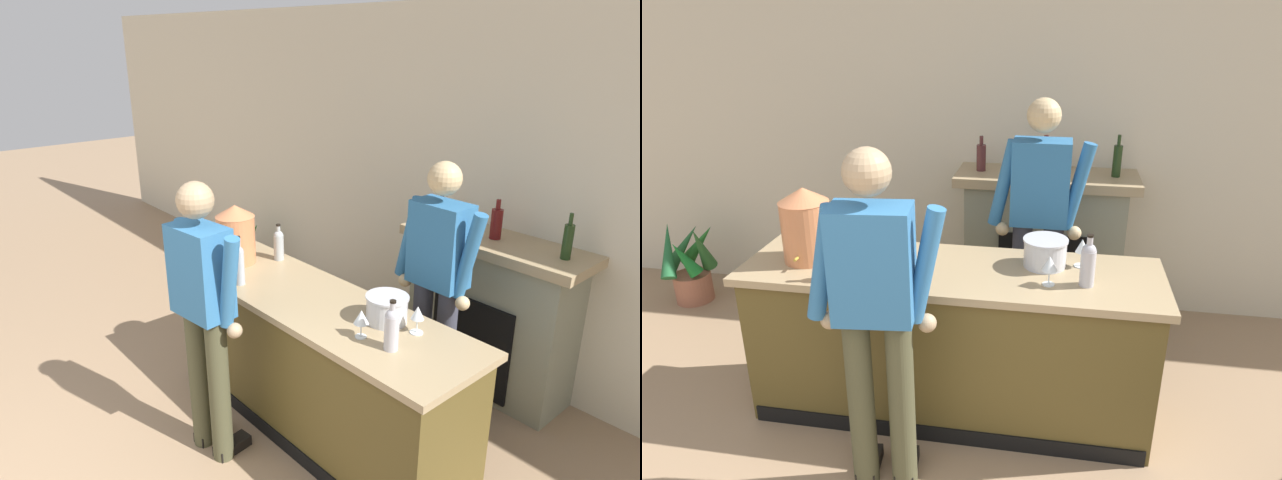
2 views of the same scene
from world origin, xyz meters
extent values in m
cube|color=beige|center=(0.00, 3.94, 1.38)|extent=(12.00, 0.07, 2.75)
cube|color=brown|center=(0.01, 2.38, 0.45)|extent=(2.27, 0.62, 0.90)
cube|color=tan|center=(0.01, 2.38, 0.92)|extent=(2.34, 0.69, 0.04)
cube|color=black|center=(0.01, 2.06, 0.05)|extent=(2.23, 0.01, 0.10)
cube|color=gray|center=(0.49, 3.68, 0.55)|extent=(1.17, 0.44, 1.10)
cube|color=black|center=(0.49, 3.45, 0.41)|extent=(0.64, 0.02, 0.70)
cube|color=tan|center=(0.49, 3.66, 1.13)|extent=(1.33, 0.52, 0.07)
cylinder|color=#4E2526|center=(0.00, 3.66, 1.26)|extent=(0.07, 0.07, 0.19)
cylinder|color=#4E2526|center=(0.00, 3.66, 1.39)|extent=(0.03, 0.03, 0.06)
cylinder|color=#5E1515|center=(0.47, 3.66, 1.27)|extent=(0.08, 0.08, 0.21)
cylinder|color=#5E1515|center=(0.47, 3.66, 1.41)|extent=(0.03, 0.03, 0.07)
cylinder|color=#203617|center=(0.98, 3.66, 1.28)|extent=(0.06, 0.06, 0.23)
cylinder|color=#203617|center=(0.98, 3.66, 1.43)|extent=(0.02, 0.02, 0.08)
cylinder|color=#9E5E46|center=(-2.39, 3.39, 0.12)|extent=(0.30, 0.30, 0.24)
cylinder|color=#332319|center=(-2.39, 3.39, 0.23)|extent=(0.27, 0.27, 0.02)
cone|color=#285C29|center=(-2.26, 3.41, 0.47)|extent=(0.16, 0.30, 0.43)
cone|color=#267029|center=(-2.37, 3.53, 0.46)|extent=(0.41, 0.17, 0.43)
cone|color=#235B2E|center=(-2.48, 3.47, 0.44)|extent=(0.32, 0.35, 0.40)
cone|color=#226234|center=(-2.51, 3.34, 0.47)|extent=(0.27, 0.39, 0.44)
cone|color=#196F28|center=(-2.35, 3.31, 0.42)|extent=(0.28, 0.20, 0.33)
cylinder|color=#48472F|center=(-0.11, 1.75, 0.48)|extent=(0.13, 0.13, 0.97)
cube|color=black|center=(-0.12, 1.82, 0.04)|extent=(0.13, 0.25, 0.07)
cylinder|color=#48472F|center=(-0.31, 1.73, 0.48)|extent=(0.13, 0.13, 0.97)
cube|color=black|center=(-0.32, 1.80, 0.04)|extent=(0.13, 0.25, 0.07)
cube|color=teal|center=(-0.21, 1.74, 1.24)|extent=(0.38, 0.26, 0.54)
cylinder|color=teal|center=(0.02, 1.78, 1.23)|extent=(0.20, 0.08, 0.57)
sphere|color=tan|center=(0.01, 1.80, 0.93)|extent=(0.09, 0.09, 0.09)
cylinder|color=teal|center=(-0.44, 1.73, 1.23)|extent=(0.20, 0.08, 0.57)
sphere|color=tan|center=(-0.44, 1.75, 0.93)|extent=(0.09, 0.09, 0.09)
sphere|color=tan|center=(-0.21, 1.74, 1.66)|extent=(0.21, 0.21, 0.21)
cylinder|color=#393B49|center=(0.37, 3.04, 0.50)|extent=(0.13, 0.13, 1.00)
cube|color=black|center=(0.37, 2.97, 0.04)|extent=(0.10, 0.24, 0.07)
cylinder|color=#393B49|center=(0.57, 3.04, 0.50)|extent=(0.13, 0.13, 1.00)
cube|color=black|center=(0.57, 2.97, 0.04)|extent=(0.10, 0.24, 0.07)
cube|color=#2C679C|center=(0.47, 3.04, 1.27)|extent=(0.36, 0.22, 0.54)
cylinder|color=#2C679C|center=(0.24, 3.02, 1.26)|extent=(0.20, 0.08, 0.57)
sphere|color=tan|center=(0.24, 3.00, 0.96)|extent=(0.09, 0.09, 0.09)
cylinder|color=#2C679C|center=(0.70, 3.02, 1.26)|extent=(0.20, 0.08, 0.57)
sphere|color=tan|center=(0.70, 3.00, 0.96)|extent=(0.09, 0.09, 0.09)
sphere|color=tan|center=(0.47, 3.04, 1.69)|extent=(0.21, 0.21, 0.21)
cylinder|color=#CF7B4E|center=(-0.81, 2.36, 1.12)|extent=(0.28, 0.28, 0.35)
cone|color=#CF7B4E|center=(-0.81, 2.36, 1.33)|extent=(0.28, 0.28, 0.08)
cylinder|color=#B29333|center=(-0.81, 2.20, 1.01)|extent=(0.02, 0.04, 0.02)
cylinder|color=silver|center=(0.53, 2.50, 1.02)|extent=(0.24, 0.24, 0.15)
cylinder|color=silver|center=(0.53, 2.50, 1.10)|extent=(0.25, 0.25, 0.01)
cylinder|color=#AEACB5|center=(0.75, 2.29, 1.04)|extent=(0.08, 0.08, 0.20)
sphere|color=#AEACB5|center=(0.75, 2.29, 1.14)|extent=(0.07, 0.07, 0.07)
cylinder|color=#AEACB5|center=(0.75, 2.29, 1.18)|extent=(0.03, 0.03, 0.08)
cylinder|color=black|center=(0.75, 2.29, 1.22)|extent=(0.03, 0.03, 0.01)
cylinder|color=#A9AFB9|center=(-0.47, 2.16, 1.06)|extent=(0.06, 0.06, 0.23)
sphere|color=#A9AFB9|center=(-0.47, 2.16, 1.18)|extent=(0.06, 0.06, 0.06)
cylinder|color=#A9AFB9|center=(-0.47, 2.16, 1.22)|extent=(0.03, 0.03, 0.09)
cylinder|color=black|center=(-0.47, 2.16, 1.27)|extent=(0.03, 0.03, 0.01)
cylinder|color=#A5ABAC|center=(-0.65, 2.62, 1.04)|extent=(0.07, 0.07, 0.19)
sphere|color=#A5ABAC|center=(-0.65, 2.62, 1.13)|extent=(0.07, 0.07, 0.07)
cylinder|color=#A5ABAC|center=(-0.65, 2.62, 1.17)|extent=(0.03, 0.03, 0.07)
cylinder|color=black|center=(-0.65, 2.62, 1.21)|extent=(0.03, 0.03, 0.01)
cylinder|color=silver|center=(0.73, 2.53, 0.95)|extent=(0.08, 0.08, 0.01)
cylinder|color=silver|center=(0.73, 2.53, 0.99)|extent=(0.01, 0.01, 0.08)
cone|color=silver|center=(0.73, 2.53, 1.07)|extent=(0.08, 0.08, 0.08)
cylinder|color=silver|center=(0.56, 2.27, 0.95)|extent=(0.07, 0.07, 0.01)
cylinder|color=silver|center=(0.56, 2.27, 0.99)|extent=(0.01, 0.01, 0.08)
cone|color=silver|center=(0.56, 2.27, 1.07)|extent=(0.09, 0.09, 0.08)
camera|label=1|loc=(2.49, 0.29, 2.50)|focal=32.00mm
camera|label=2|loc=(0.57, -0.45, 2.27)|focal=32.00mm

